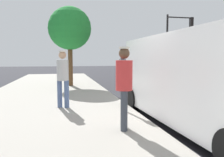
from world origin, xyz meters
TOP-DOWN VIEW (x-y plane):
  - ground_plane at (0.00, 0.00)m, footprint 80.00×80.00m
  - sidewalk_slab at (3.50, 0.00)m, footprint 5.00×32.00m
  - parking_meter_near at (1.35, -0.65)m, footprint 0.14×0.18m
  - pedestrian_in_red at (1.76, 1.00)m, footprint 0.34×0.35m
  - pedestrian_in_gray at (2.97, -1.36)m, footprint 0.34×0.34m
  - parked_van at (-0.15, 0.79)m, footprint 2.28×5.26m
  - traffic_light_corner at (-6.45, -12.16)m, footprint 2.48×0.42m
  - street_tree at (2.56, -6.72)m, footprint 2.24×2.24m

SIDE VIEW (x-z plane):
  - ground_plane at x=0.00m, z-range 0.00..0.00m
  - sidewalk_slab at x=3.50m, z-range 0.00..0.15m
  - pedestrian_in_gray at x=2.97m, z-range 0.27..1.95m
  - pedestrian_in_red at x=1.76m, z-range 0.27..1.96m
  - parked_van at x=-0.15m, z-range 0.08..2.23m
  - parking_meter_near at x=1.35m, z-range 0.42..1.94m
  - street_tree at x=2.56m, z-range 1.07..5.20m
  - traffic_light_corner at x=-6.45m, z-range 0.92..6.12m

